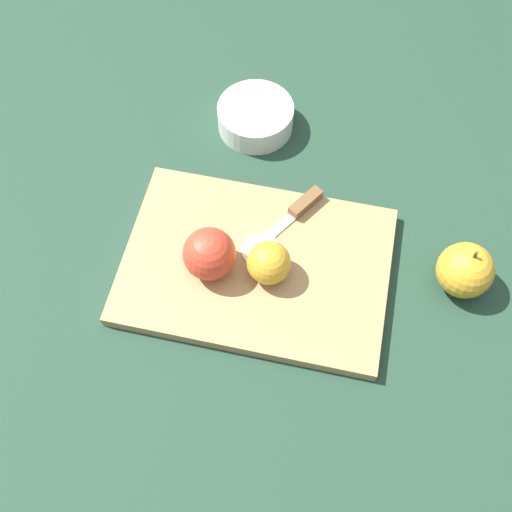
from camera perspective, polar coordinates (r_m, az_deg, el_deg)
name	(u,v)px	position (r m, az deg, el deg)	size (l,w,h in m)	color
ground_plane	(256,269)	(0.93, 0.00, -1.24)	(4.00, 4.00, 0.00)	#1E3828
cutting_board	(256,266)	(0.92, 0.00, -0.92)	(0.45, 0.35, 0.02)	#A37A4C
apple_half_left	(209,254)	(0.88, -4.45, 0.19)	(0.08, 0.08, 0.08)	red
apple_half_right	(269,263)	(0.88, 1.20, -0.66)	(0.07, 0.07, 0.07)	gold
knife	(301,207)	(0.96, 4.35, 4.72)	(0.11, 0.11, 0.02)	silver
apple_slice	(261,251)	(0.92, 0.48, 0.52)	(0.06, 0.06, 0.01)	beige
apple_whole	(465,270)	(0.94, 19.28, -1.29)	(0.08, 0.08, 0.10)	gold
bowl	(256,116)	(1.07, -0.05, 13.22)	(0.13, 0.13, 0.05)	silver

